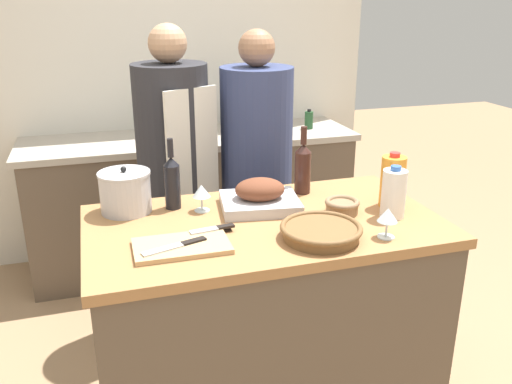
% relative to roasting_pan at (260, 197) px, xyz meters
% --- Properties ---
extents(kitchen_island, '(1.37, 0.76, 0.93)m').
position_rel_roasting_pan_xyz_m(kitchen_island, '(-0.02, -0.13, -0.51)').
color(kitchen_island, brown).
rests_on(kitchen_island, ground_plane).
extents(back_counter, '(2.16, 0.60, 0.89)m').
position_rel_roasting_pan_xyz_m(back_counter, '(-0.02, 1.43, -0.53)').
color(back_counter, brown).
rests_on(back_counter, ground_plane).
extents(back_wall, '(2.66, 0.10, 2.55)m').
position_rel_roasting_pan_xyz_m(back_wall, '(-0.02, 1.78, 0.29)').
color(back_wall, silver).
rests_on(back_wall, ground_plane).
extents(roasting_pan, '(0.35, 0.30, 0.13)m').
position_rel_roasting_pan_xyz_m(roasting_pan, '(0.00, 0.00, 0.00)').
color(roasting_pan, '#BCBCC1').
rests_on(roasting_pan, kitchen_island).
extents(wicker_basket, '(0.30, 0.30, 0.05)m').
position_rel_roasting_pan_xyz_m(wicker_basket, '(0.12, -0.34, -0.02)').
color(wicker_basket, brown).
rests_on(wicker_basket, kitchen_island).
extents(cutting_board, '(0.33, 0.20, 0.02)m').
position_rel_roasting_pan_xyz_m(cutting_board, '(-0.37, -0.28, -0.04)').
color(cutting_board, tan).
rests_on(cutting_board, kitchen_island).
extents(stock_pot, '(0.21, 0.21, 0.19)m').
position_rel_roasting_pan_xyz_m(stock_pot, '(-0.53, 0.13, 0.04)').
color(stock_pot, '#B7B7BC').
rests_on(stock_pot, kitchen_island).
extents(mixing_bowl, '(0.14, 0.14, 0.06)m').
position_rel_roasting_pan_xyz_m(mixing_bowl, '(0.30, -0.15, -0.02)').
color(mixing_bowl, '#846647').
rests_on(mixing_bowl, kitchen_island).
extents(juice_jug, '(0.10, 0.10, 0.23)m').
position_rel_roasting_pan_xyz_m(juice_jug, '(0.53, -0.13, 0.06)').
color(juice_jug, orange).
rests_on(juice_jug, kitchen_island).
extents(milk_jug, '(0.10, 0.10, 0.21)m').
position_rel_roasting_pan_xyz_m(milk_jug, '(0.48, -0.24, 0.05)').
color(milk_jug, white).
rests_on(milk_jug, kitchen_island).
extents(wine_bottle_green, '(0.07, 0.07, 0.30)m').
position_rel_roasting_pan_xyz_m(wine_bottle_green, '(0.24, 0.13, 0.07)').
color(wine_bottle_green, '#381E19').
rests_on(wine_bottle_green, kitchen_island).
extents(wine_bottle_dark, '(0.06, 0.06, 0.29)m').
position_rel_roasting_pan_xyz_m(wine_bottle_dark, '(-0.34, 0.11, 0.07)').
color(wine_bottle_dark, black).
rests_on(wine_bottle_dark, kitchen_island).
extents(wine_glass_left, '(0.07, 0.07, 0.11)m').
position_rel_roasting_pan_xyz_m(wine_glass_left, '(0.35, -0.41, 0.03)').
color(wine_glass_left, silver).
rests_on(wine_glass_left, kitchen_island).
extents(wine_glass_right, '(0.07, 0.07, 0.11)m').
position_rel_roasting_pan_xyz_m(wine_glass_right, '(-0.23, 0.04, 0.03)').
color(wine_glass_right, silver).
rests_on(wine_glass_right, kitchen_island).
extents(knife_chef, '(0.23, 0.10, 0.01)m').
position_rel_roasting_pan_xyz_m(knife_chef, '(-0.39, -0.30, -0.03)').
color(knife_chef, '#B7B7BC').
rests_on(knife_chef, cutting_board).
extents(knife_paring, '(0.17, 0.03, 0.01)m').
position_rel_roasting_pan_xyz_m(knife_paring, '(-0.25, -0.18, -0.05)').
color(knife_paring, '#B7B7BC').
rests_on(knife_paring, kitchen_island).
extents(knife_bread, '(0.17, 0.05, 0.01)m').
position_rel_roasting_pan_xyz_m(knife_bread, '(-0.24, -0.19, -0.03)').
color(knife_bread, '#B7B7BC').
rests_on(knife_bread, cutting_board).
extents(stand_mixer, '(0.18, 0.14, 0.32)m').
position_rel_roasting_pan_xyz_m(stand_mixer, '(0.37, 1.50, 0.05)').
color(stand_mixer, '#333842').
rests_on(stand_mixer, back_counter).
extents(condiment_bottle_tall, '(0.06, 0.06, 0.16)m').
position_rel_roasting_pan_xyz_m(condiment_bottle_tall, '(-0.22, 1.58, -0.01)').
color(condiment_bottle_tall, '#234C28').
rests_on(condiment_bottle_tall, back_counter).
extents(condiment_bottle_short, '(0.06, 0.06, 0.13)m').
position_rel_roasting_pan_xyz_m(condiment_bottle_short, '(0.79, 1.40, -0.03)').
color(condiment_bottle_short, '#234C28').
rests_on(condiment_bottle_short, back_counter).
extents(condiment_bottle_extra, '(0.06, 0.06, 0.21)m').
position_rel_roasting_pan_xyz_m(condiment_bottle_extra, '(-0.15, 1.41, 0.01)').
color(condiment_bottle_extra, '#332D28').
rests_on(condiment_bottle_extra, back_counter).
extents(person_cook_aproned, '(0.40, 0.42, 1.64)m').
position_rel_roasting_pan_xyz_m(person_cook_aproned, '(-0.24, 0.73, -0.08)').
color(person_cook_aproned, beige).
rests_on(person_cook_aproned, ground_plane).
extents(person_cook_guest, '(0.38, 0.38, 1.60)m').
position_rel_roasting_pan_xyz_m(person_cook_guest, '(0.20, 0.69, -0.10)').
color(person_cook_guest, beige).
rests_on(person_cook_guest, ground_plane).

